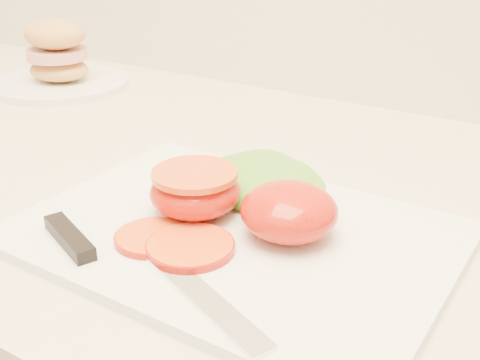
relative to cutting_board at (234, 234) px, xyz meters
The scene contains 8 objects.
cutting_board is the anchor object (origin of this frame).
tomato_half_dome 0.06m from the cutting_board, 20.72° to the left, with size 0.09×0.09×0.05m, color red.
tomato_half_cut 0.06m from the cutting_board, 169.87° to the left, with size 0.09×0.09×0.04m.
tomato_slice_0 0.05m from the cutting_board, 104.01° to the right, with size 0.07×0.07×0.01m, color orange.
tomato_slice_1 0.07m from the cutting_board, 133.09° to the right, with size 0.06×0.06×0.01m, color orange.
lettuce_leaf_0 0.08m from the cutting_board, 100.15° to the left, with size 0.14×0.09×0.03m, color #61A72C.
knife 0.11m from the cutting_board, 118.75° to the right, with size 0.26×0.08×0.01m.
sandwich_plate 0.58m from the cutting_board, 152.12° to the left, with size 0.22×0.22×0.11m.
Camera 1 is at (0.19, 1.16, 1.21)m, focal length 45.00 mm.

